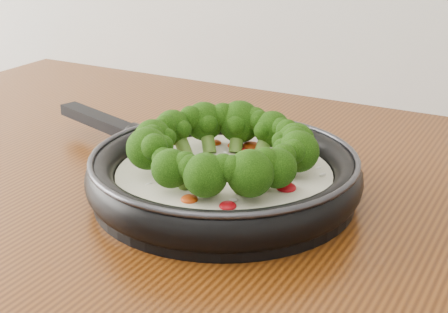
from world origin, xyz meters
The scene contains 1 object.
skillet centered at (-0.14, 1.06, 0.93)m, with size 0.51×0.39×0.09m.
Camera 1 is at (0.20, 0.46, 1.22)m, focal length 52.87 mm.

